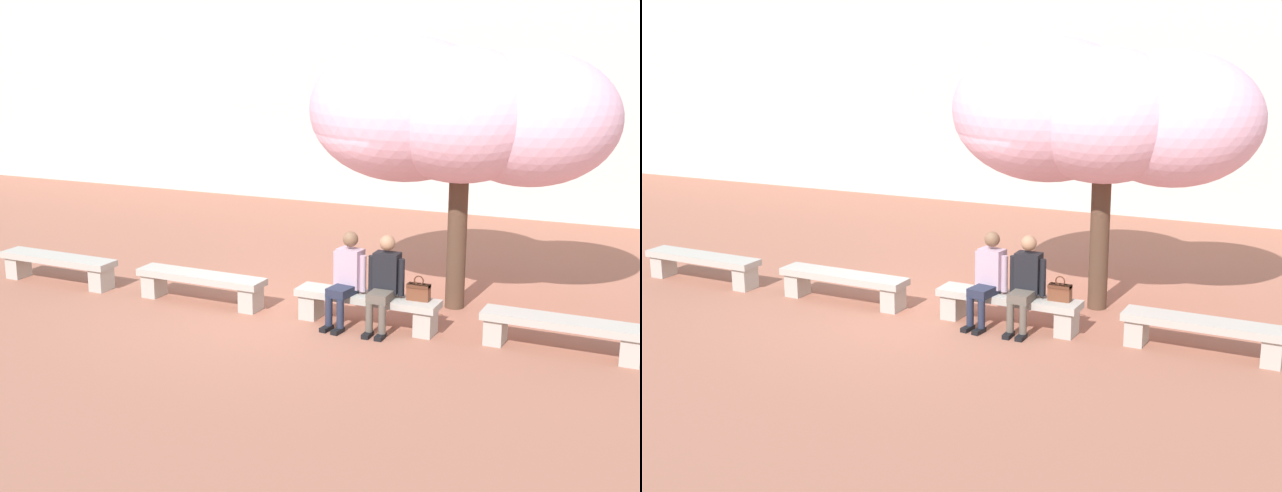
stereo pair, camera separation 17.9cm
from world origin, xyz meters
The scene contains 10 objects.
ground_plane centered at (0.00, 0.00, 0.00)m, with size 100.00×100.00×0.00m, color #9E604C.
building_facade centered at (0.00, 9.57, 3.86)m, with size 28.00×4.00×7.73m, color beige.
stone_bench_west_end centered at (-3.88, 0.00, 0.31)m, with size 2.03×0.50×0.45m.
stone_bench_near_west centered at (-1.29, 0.00, 0.31)m, with size 2.03×0.50×0.45m.
stone_bench_center centered at (1.29, 0.00, 0.31)m, with size 2.03×0.50×0.45m.
stone_bench_near_east centered at (3.88, 0.00, 0.31)m, with size 2.03×0.50×0.45m.
person_seated_left centered at (1.02, -0.05, 0.70)m, with size 0.50×0.72×1.29m.
person_seated_right centered at (1.56, -0.05, 0.70)m, with size 0.51×0.69×1.29m.
handbag centered at (2.01, 0.02, 0.58)m, with size 0.30×0.15×0.34m.
cherry_tree_main centered at (2.05, 1.43, 2.78)m, with size 4.37×2.85×3.85m.
Camera 2 is at (5.37, -10.76, 4.06)m, focal length 50.00 mm.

